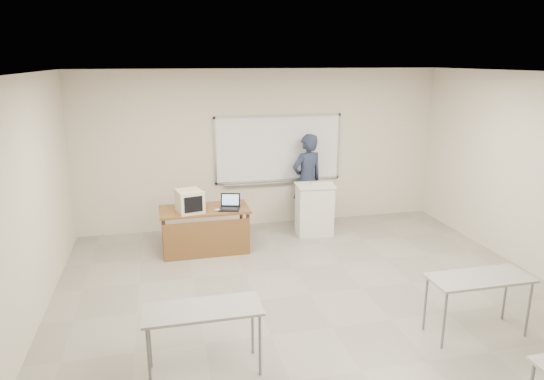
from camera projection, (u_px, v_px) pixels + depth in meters
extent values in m
cube|color=gray|center=(332.00, 328.00, 5.91)|extent=(7.00, 8.00, 0.01)
cube|color=white|center=(278.00, 149.00, 9.32)|extent=(2.40, 0.03, 1.20)
cube|color=#B7BABC|center=(279.00, 116.00, 9.15)|extent=(2.48, 0.04, 0.04)
cube|color=#B7BABC|center=(278.00, 180.00, 9.47)|extent=(2.48, 0.04, 0.04)
cube|color=#B7BABC|center=(215.00, 151.00, 9.04)|extent=(0.04, 0.04, 1.28)
cube|color=#B7BABC|center=(338.00, 146.00, 9.58)|extent=(0.04, 0.04, 1.28)
cube|color=#B7BABC|center=(279.00, 182.00, 9.44)|extent=(2.16, 0.07, 0.02)
cube|color=#979692|center=(203.00, 310.00, 4.90)|extent=(1.20, 0.50, 0.03)
cylinder|color=slate|center=(149.00, 360.00, 4.69)|extent=(0.03, 0.03, 0.70)
cylinder|color=slate|center=(260.00, 345.00, 4.93)|extent=(0.03, 0.03, 0.70)
cylinder|color=slate|center=(149.00, 338.00, 5.06)|extent=(0.03, 0.03, 0.70)
cylinder|color=slate|center=(252.00, 325.00, 5.31)|extent=(0.03, 0.03, 0.70)
cube|color=#979692|center=(480.00, 278.00, 5.61)|extent=(1.20, 0.50, 0.03)
cylinder|color=slate|center=(444.00, 321.00, 5.40)|extent=(0.03, 0.03, 0.70)
cylinder|color=slate|center=(529.00, 309.00, 5.64)|extent=(0.03, 0.03, 0.70)
cylinder|color=slate|center=(425.00, 304.00, 5.77)|extent=(0.03, 0.03, 0.70)
cylinder|color=slate|center=(505.00, 294.00, 6.01)|extent=(0.03, 0.03, 0.70)
cube|color=brown|center=(204.00, 209.00, 8.12)|extent=(1.49, 0.74, 0.04)
cube|color=brown|center=(207.00, 240.00, 7.89)|extent=(1.41, 0.03, 0.63)
cylinder|color=#3D2317|center=(164.00, 240.00, 7.77)|extent=(0.06, 0.06, 0.71)
cylinder|color=#3D2317|center=(248.00, 234.00, 8.07)|extent=(0.06, 0.06, 0.71)
cylinder|color=#3D2317|center=(164.00, 228.00, 8.36)|extent=(0.06, 0.06, 0.71)
cylinder|color=#3D2317|center=(242.00, 222.00, 8.66)|extent=(0.06, 0.06, 0.71)
cube|color=silver|center=(314.00, 210.00, 8.98)|extent=(0.64, 0.46, 0.92)
cube|color=silver|center=(315.00, 185.00, 8.85)|extent=(0.68, 0.50, 0.04)
cube|color=beige|center=(189.00, 201.00, 7.91)|extent=(0.38, 0.40, 0.36)
cube|color=beige|center=(190.00, 204.00, 7.71)|extent=(0.40, 0.04, 0.38)
cube|color=black|center=(190.00, 205.00, 7.69)|extent=(0.30, 0.01, 0.26)
cube|color=black|center=(229.00, 209.00, 8.03)|extent=(0.33, 0.24, 0.02)
cube|color=black|center=(229.00, 209.00, 8.01)|extent=(0.27, 0.14, 0.01)
cube|color=black|center=(228.00, 200.00, 8.14)|extent=(0.33, 0.07, 0.22)
cube|color=#799EC0|center=(228.00, 200.00, 8.13)|extent=(0.28, 0.05, 0.17)
ellipsoid|color=#A2A5A8|center=(218.00, 210.00, 7.96)|extent=(0.12, 0.09, 0.04)
cube|color=beige|center=(321.00, 182.00, 8.95)|extent=(0.43, 0.17, 0.02)
imported|color=black|center=(307.00, 180.00, 9.36)|extent=(0.76, 0.62, 1.81)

